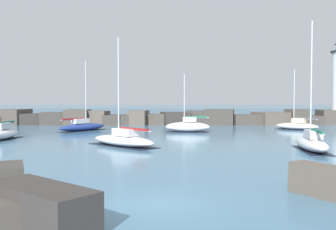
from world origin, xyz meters
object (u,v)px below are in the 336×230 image
at_px(sailboat_moored_1, 312,143).
at_px(sailboat_moored_2, 123,140).
at_px(sailboat_moored_0, 0,134).
at_px(sailboat_moored_3, 188,126).
at_px(sailboat_moored_4, 82,126).
at_px(sailboat_moored_6, 297,125).

relative_size(sailboat_moored_1, sailboat_moored_2, 1.09).
bearing_deg(sailboat_moored_0, sailboat_moored_3, 25.18).
distance_m(sailboat_moored_2, sailboat_moored_3, 15.87).
xyz_separation_m(sailboat_moored_0, sailboat_moored_1, (28.85, -8.33, -0.01)).
bearing_deg(sailboat_moored_4, sailboat_moored_1, -40.51).
bearing_deg(sailboat_moored_3, sailboat_moored_4, 172.11).
relative_size(sailboat_moored_0, sailboat_moored_1, 0.81).
relative_size(sailboat_moored_1, sailboat_moored_3, 1.42).
xyz_separation_m(sailboat_moored_3, sailboat_moored_6, (15.30, 3.66, -0.15)).
bearing_deg(sailboat_moored_3, sailboat_moored_2, -114.62).
height_order(sailboat_moored_3, sailboat_moored_4, sailboat_moored_4).
distance_m(sailboat_moored_1, sailboat_moored_6, 22.22).
bearing_deg(sailboat_moored_1, sailboat_moored_6, 73.58).
height_order(sailboat_moored_1, sailboat_moored_3, sailboat_moored_1).
xyz_separation_m(sailboat_moored_1, sailboat_moored_6, (6.28, 21.31, -0.06)).
bearing_deg(sailboat_moored_0, sailboat_moored_2, -21.11).
bearing_deg(sailboat_moored_6, sailboat_moored_4, -176.61).
height_order(sailboat_moored_4, sailboat_moored_6, sailboat_moored_4).
height_order(sailboat_moored_0, sailboat_moored_6, sailboat_moored_0).
xyz_separation_m(sailboat_moored_2, sailboat_moored_4, (-7.29, 16.35, 0.04)).
height_order(sailboat_moored_0, sailboat_moored_4, sailboat_moored_4).
distance_m(sailboat_moored_0, sailboat_moored_4, 12.71).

